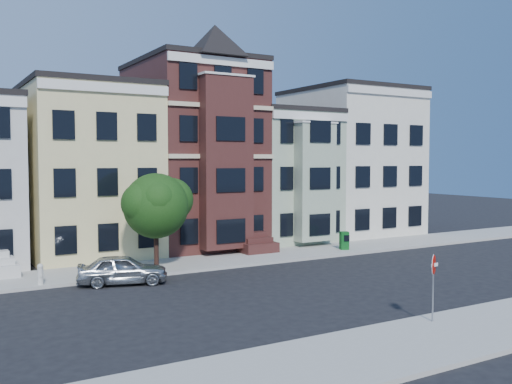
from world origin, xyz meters
TOP-DOWN VIEW (x-y plane):
  - ground at (0.00, 0.00)m, footprint 120.00×120.00m
  - far_sidewalk at (0.00, 8.00)m, footprint 60.00×4.00m
  - near_sidewalk at (0.00, -8.00)m, footprint 60.00×4.00m
  - house_yellow at (-7.00, 14.50)m, footprint 7.00×9.00m
  - house_brown at (0.00, 14.50)m, footprint 7.00×9.00m
  - house_green at (6.50, 14.50)m, footprint 6.00×9.00m
  - house_cream at (13.50, 14.50)m, footprint 8.00×9.00m
  - street_tree at (-5.36, 7.02)m, footprint 5.53×5.53m
  - parked_car at (-7.70, 5.20)m, footprint 4.40×2.75m
  - newspaper_box at (7.16, 7.30)m, footprint 0.63×0.59m
  - fire_hydrant at (-11.14, 6.30)m, footprint 0.33×0.33m
  - stop_sign at (-0.37, -6.77)m, footprint 0.74×0.25m

SIDE VIEW (x-z plane):
  - ground at x=0.00m, z-range 0.00..0.00m
  - far_sidewalk at x=0.00m, z-range 0.00..0.15m
  - near_sidewalk at x=0.00m, z-range 0.00..0.15m
  - fire_hydrant at x=-11.14m, z-range 0.15..0.91m
  - parked_car at x=-7.70m, z-range 0.00..1.40m
  - newspaper_box at x=7.16m, z-range 0.15..1.28m
  - stop_sign at x=-0.37m, z-range 0.15..2.81m
  - street_tree at x=-5.36m, z-range 0.15..6.28m
  - house_green at x=6.50m, z-range 0.00..9.00m
  - house_yellow at x=-7.00m, z-range 0.00..10.00m
  - house_cream at x=13.50m, z-range 0.00..11.00m
  - house_brown at x=0.00m, z-range 0.00..12.00m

